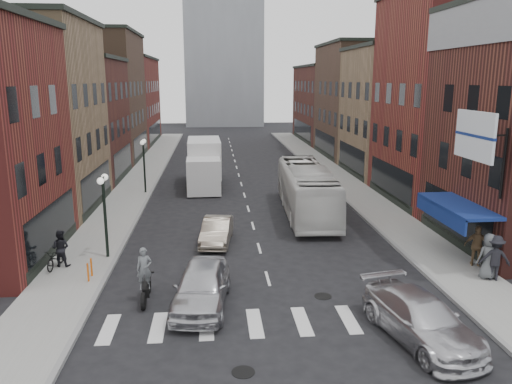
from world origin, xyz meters
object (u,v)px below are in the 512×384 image
(motorcycle_rider, at_px, (145,277))
(sedan_left_far, at_px, (217,231))
(ped_right_a, at_px, (495,258))
(ped_right_b, at_px, (477,246))
(streetlamp_far, at_px, (144,156))
(box_truck, at_px, (204,164))
(streetlamp_near, at_px, (104,201))
(ped_right_c, at_px, (489,256))
(ped_left_solo, at_px, (61,248))
(parked_bicycle, at_px, (56,258))
(billboard_sign, at_px, (476,137))
(curb_car, at_px, (421,319))
(transit_bus, at_px, (307,190))
(sedan_left_near, at_px, (202,286))
(bike_rack, at_px, (90,270))

(motorcycle_rider, bearing_deg, sedan_left_far, 59.76)
(ped_right_a, distance_m, ped_right_b, 1.64)
(streetlamp_far, bearing_deg, box_truck, 28.25)
(streetlamp_near, distance_m, ped_right_c, 17.30)
(ped_left_solo, distance_m, ped_right_a, 19.00)
(motorcycle_rider, xyz_separation_m, ped_right_b, (14.58, 2.21, 0.06))
(sedan_left_far, xyz_separation_m, ped_right_b, (11.75, -4.65, 0.42))
(motorcycle_rider, xyz_separation_m, parked_bicycle, (-4.45, 3.62, -0.43))
(billboard_sign, xyz_separation_m, ped_right_c, (0.73, -0.61, -4.99))
(box_truck, bearing_deg, ped_left_solo, -111.15)
(sedan_left_far, height_order, curb_car, curb_car)
(streetlamp_far, bearing_deg, ped_right_a, -47.27)
(transit_bus, height_order, ped_left_solo, transit_bus)
(sedan_left_far, bearing_deg, motorcycle_rider, -105.29)
(billboard_sign, height_order, streetlamp_near, billboard_sign)
(ped_right_a, xyz_separation_m, ped_right_c, (-0.18, 0.18, 0.01))
(motorcycle_rider, relative_size, ped_right_c, 1.12)
(ped_right_c, bearing_deg, box_truck, -60.94)
(billboard_sign, height_order, streetlamp_far, billboard_sign)
(billboard_sign, xyz_separation_m, transit_bus, (-4.98, 10.80, -4.55))
(ped_right_a, bearing_deg, sedan_left_far, -12.51)
(motorcycle_rider, height_order, ped_left_solo, motorcycle_rider)
(streetlamp_far, height_order, curb_car, streetlamp_far)
(streetlamp_near, xyz_separation_m, motorcycle_rider, (2.42, -4.86, -1.88))
(streetlamp_far, xyz_separation_m, ped_right_c, (16.71, -18.11, -1.77))
(sedan_left_far, relative_size, ped_right_c, 2.06)
(box_truck, relative_size, ped_right_a, 4.36)
(sedan_left_near, height_order, ped_right_b, ped_right_b)
(bike_rack, bearing_deg, billboard_sign, -2.83)
(transit_bus, xyz_separation_m, ped_right_b, (6.00, -9.95, -0.49))
(transit_bus, xyz_separation_m, sedan_left_far, (-5.76, -5.30, -0.92))
(sedan_left_near, xyz_separation_m, ped_right_b, (12.40, 2.82, 0.27))
(motorcycle_rider, distance_m, ped_right_b, 14.75)
(sedan_left_near, distance_m, parked_bicycle, 7.87)
(bike_rack, xyz_separation_m, ped_right_a, (17.09, -1.58, 0.58))
(billboard_sign, xyz_separation_m, ped_right_a, (0.90, -0.78, -5.01))
(billboard_sign, xyz_separation_m, sedan_left_far, (-10.74, 5.50, -5.46))
(sedan_left_near, xyz_separation_m, parked_bicycle, (-6.63, 4.23, -0.23))
(streetlamp_near, height_order, ped_right_c, streetlamp_near)
(billboard_sign, height_order, sedan_left_near, billboard_sign)
(transit_bus, xyz_separation_m, curb_car, (0.87, -15.91, -0.84))
(curb_car, relative_size, ped_right_b, 2.73)
(streetlamp_far, xyz_separation_m, sedan_left_near, (4.60, -19.46, -2.08))
(ped_right_c, bearing_deg, motorcycle_rider, 1.05)
(parked_bicycle, bearing_deg, streetlamp_far, 89.46)
(streetlamp_near, xyz_separation_m, ped_right_b, (17.00, -2.65, -1.82))
(ped_left_solo, bearing_deg, motorcycle_rider, 147.35)
(streetlamp_far, xyz_separation_m, sedan_left_far, (5.25, -12.00, -2.24))
(sedan_left_far, height_order, ped_right_c, ped_right_c)
(bike_rack, xyz_separation_m, sedan_left_near, (4.80, -2.76, 0.28))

